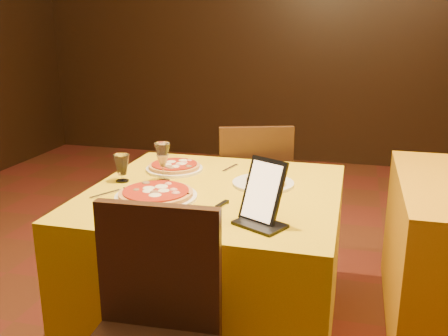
% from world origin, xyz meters
% --- Properties ---
extents(wall_back, '(6.00, 0.01, 2.80)m').
position_xyz_m(wall_back, '(0.00, 3.50, 1.40)').
color(wall_back, black).
rests_on(wall_back, floor).
extents(main_table, '(1.10, 1.10, 0.75)m').
position_xyz_m(main_table, '(-0.10, 0.15, 0.38)').
color(main_table, gold).
rests_on(main_table, floor).
extents(chair_main_far, '(0.59, 0.59, 0.91)m').
position_xyz_m(chair_main_far, '(-0.10, 0.99, 0.46)').
color(chair_main_far, black).
rests_on(chair_main_far, floor).
extents(pizza_near, '(0.35, 0.35, 0.03)m').
position_xyz_m(pizza_near, '(-0.31, -0.02, 0.77)').
color(pizza_near, white).
rests_on(pizza_near, main_table).
extents(pizza_far, '(0.29, 0.29, 0.03)m').
position_xyz_m(pizza_far, '(-0.38, 0.40, 0.77)').
color(pizza_far, white).
rests_on(pizza_far, main_table).
extents(cutlet_dish, '(0.28, 0.28, 0.03)m').
position_xyz_m(cutlet_dish, '(0.10, 0.28, 0.76)').
color(cutlet_dish, white).
rests_on(cutlet_dish, main_table).
extents(wine_glass, '(0.10, 0.10, 0.19)m').
position_xyz_m(wine_glass, '(-0.36, 0.20, 0.84)').
color(wine_glass, tan).
rests_on(wine_glass, main_table).
extents(water_glass, '(0.10, 0.10, 0.13)m').
position_xyz_m(water_glass, '(-0.55, 0.16, 0.81)').
color(water_glass, white).
rests_on(water_glass, main_table).
extents(tablet, '(0.19, 0.16, 0.23)m').
position_xyz_m(tablet, '(0.18, -0.15, 0.87)').
color(tablet, black).
rests_on(tablet, main_table).
extents(knife, '(0.07, 0.22, 0.01)m').
position_xyz_m(knife, '(-0.03, -0.12, 0.75)').
color(knife, '#BAB8C0').
rests_on(knife, main_table).
extents(fork_near, '(0.09, 0.14, 0.01)m').
position_xyz_m(fork_near, '(-0.54, -0.03, 0.75)').
color(fork_near, '#B8B7BF').
rests_on(fork_near, main_table).
extents(fork_far, '(0.05, 0.15, 0.01)m').
position_xyz_m(fork_far, '(-0.11, 0.50, 0.75)').
color(fork_far, '#B7B6BD').
rests_on(fork_far, main_table).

